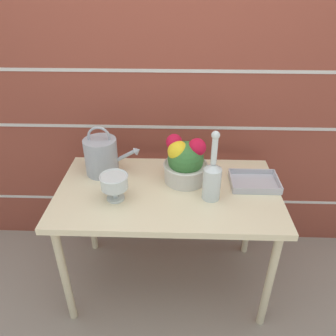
{
  "coord_description": "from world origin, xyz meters",
  "views": [
    {
      "loc": [
        0.05,
        -1.49,
        1.79
      ],
      "look_at": [
        0.0,
        0.03,
        0.86
      ],
      "focal_mm": 35.0,
      "sensor_mm": 36.0,
      "label": 1
    }
  ],
  "objects_px": {
    "flower_planter": "(185,162)",
    "wire_tray": "(254,183)",
    "watering_can": "(102,156)",
    "crystal_pedestal_bowl": "(114,183)",
    "glass_decanter": "(212,178)"
  },
  "relations": [
    {
      "from": "crystal_pedestal_bowl",
      "to": "flower_planter",
      "type": "bearing_deg",
      "value": 28.0
    },
    {
      "from": "glass_decanter",
      "to": "wire_tray",
      "type": "distance_m",
      "value": 0.31
    },
    {
      "from": "flower_planter",
      "to": "wire_tray",
      "type": "height_order",
      "value": "flower_planter"
    },
    {
      "from": "watering_can",
      "to": "crystal_pedestal_bowl",
      "type": "bearing_deg",
      "value": -65.64
    },
    {
      "from": "glass_decanter",
      "to": "wire_tray",
      "type": "height_order",
      "value": "glass_decanter"
    },
    {
      "from": "crystal_pedestal_bowl",
      "to": "flower_planter",
      "type": "relative_size",
      "value": 0.55
    },
    {
      "from": "watering_can",
      "to": "flower_planter",
      "type": "height_order",
      "value": "watering_can"
    },
    {
      "from": "crystal_pedestal_bowl",
      "to": "glass_decanter",
      "type": "height_order",
      "value": "glass_decanter"
    },
    {
      "from": "crystal_pedestal_bowl",
      "to": "wire_tray",
      "type": "height_order",
      "value": "crystal_pedestal_bowl"
    },
    {
      "from": "wire_tray",
      "to": "glass_decanter",
      "type": "bearing_deg",
      "value": -151.88
    },
    {
      "from": "wire_tray",
      "to": "crystal_pedestal_bowl",
      "type": "bearing_deg",
      "value": -167.86
    },
    {
      "from": "watering_can",
      "to": "wire_tray",
      "type": "distance_m",
      "value": 0.9
    },
    {
      "from": "crystal_pedestal_bowl",
      "to": "glass_decanter",
      "type": "distance_m",
      "value": 0.51
    },
    {
      "from": "crystal_pedestal_bowl",
      "to": "wire_tray",
      "type": "bearing_deg",
      "value": 12.14
    },
    {
      "from": "glass_decanter",
      "to": "watering_can",
      "type": "bearing_deg",
      "value": 159.35
    }
  ]
}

